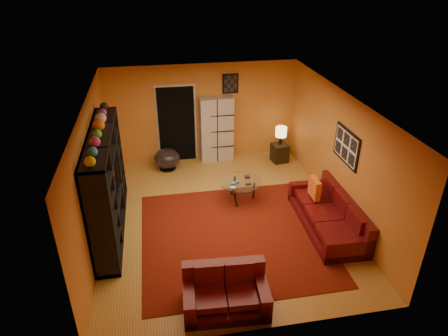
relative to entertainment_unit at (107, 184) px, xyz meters
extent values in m
plane|color=olive|center=(2.27, 0.00, -1.05)|extent=(6.00, 6.00, 0.00)
plane|color=white|center=(2.27, 0.00, 1.55)|extent=(6.00, 6.00, 0.00)
plane|color=#C3732A|center=(2.27, 3.00, 0.25)|extent=(6.00, 0.00, 6.00)
plane|color=#C3732A|center=(2.27, -3.00, 0.25)|extent=(6.00, 0.00, 6.00)
plane|color=#C3732A|center=(-0.23, 0.00, 0.25)|extent=(0.00, 6.00, 6.00)
plane|color=#C3732A|center=(4.78, 0.00, 0.25)|extent=(0.00, 6.00, 6.00)
cube|color=#501109|center=(2.38, -0.70, -1.04)|extent=(3.60, 3.60, 0.01)
cube|color=black|center=(1.57, 2.96, -0.03)|extent=(0.95, 0.10, 2.04)
cube|color=black|center=(4.75, -0.30, 0.55)|extent=(0.03, 1.00, 0.70)
cube|color=black|center=(3.02, 2.98, 1.00)|extent=(0.42, 0.03, 0.52)
cube|color=black|center=(0.00, 0.00, 0.00)|extent=(0.45, 3.00, 2.10)
imported|color=black|center=(0.05, 0.02, -0.04)|extent=(1.01, 0.13, 0.58)
cube|color=#48090E|center=(4.32, -0.72, -0.89)|extent=(1.01, 2.32, 0.32)
cube|color=#48090E|center=(4.70, -0.74, -0.62)|extent=(0.25, 2.29, 0.85)
cube|color=#48090E|center=(4.29, -1.78, -0.74)|extent=(0.94, 0.21, 0.62)
cube|color=#48090E|center=(4.36, 0.33, -0.74)|extent=(0.94, 0.21, 0.62)
cube|color=#48090E|center=(4.26, -1.36, -0.58)|extent=(0.73, 0.64, 0.12)
cube|color=#48090E|center=(4.29, -0.72, -0.58)|extent=(0.73, 0.64, 0.12)
cube|color=#48090E|center=(4.31, -0.08, -0.58)|extent=(0.73, 0.64, 0.12)
cube|color=#48090E|center=(1.89, -2.50, -0.89)|extent=(1.37, 0.88, 0.32)
cube|color=#48090E|center=(1.91, -2.19, -0.62)|extent=(1.33, 0.26, 0.85)
cube|color=#48090E|center=(2.46, -2.54, -0.74)|extent=(0.23, 0.80, 0.62)
cube|color=#48090E|center=(1.32, -2.46, -0.74)|extent=(0.23, 0.80, 0.62)
cube|color=#48090E|center=(2.13, -2.56, -0.58)|extent=(0.50, 0.60, 0.12)
cube|color=#48090E|center=(1.65, -2.52, -0.58)|extent=(0.50, 0.60, 0.12)
cube|color=orange|center=(4.22, -0.20, -0.42)|extent=(0.12, 0.42, 0.42)
cylinder|color=silver|center=(2.81, 0.58, -0.57)|extent=(0.95, 0.95, 0.02)
cylinder|color=black|center=(3.10, 0.54, -0.81)|extent=(0.05, 0.05, 0.46)
cylinder|color=black|center=(2.70, 0.85, -0.81)|extent=(0.05, 0.05, 0.46)
cylinder|color=black|center=(2.63, 0.35, -0.81)|extent=(0.05, 0.05, 0.46)
cube|color=#B3ACA5|center=(2.61, 2.80, -0.17)|extent=(0.90, 0.44, 1.76)
cylinder|color=black|center=(1.25, 2.43, -1.03)|extent=(0.44, 0.44, 0.03)
cylinder|color=black|center=(1.25, 2.43, -0.95)|extent=(0.06, 0.06, 0.15)
ellipsoid|color=#3E3637|center=(1.25, 2.43, -0.75)|extent=(0.68, 0.68, 0.51)
cube|color=black|center=(4.28, 2.35, -0.80)|extent=(0.45, 0.45, 0.50)
cylinder|color=black|center=(4.28, 2.35, -0.43)|extent=(0.08, 0.08, 0.24)
cylinder|color=#E5C57E|center=(4.28, 2.35, -0.18)|extent=(0.30, 0.30, 0.26)
camera|label=1|loc=(1.05, -7.00, 3.89)|focal=32.00mm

